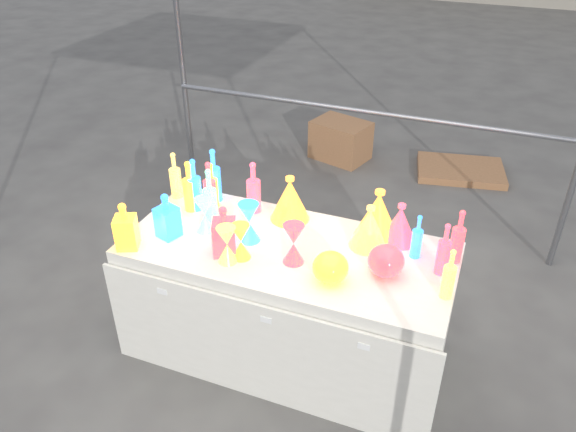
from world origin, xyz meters
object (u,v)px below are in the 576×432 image
(hourglass_0, at_px, (294,244))
(globe_0, at_px, (330,269))
(display_table, at_px, (287,301))
(lampshade_0, at_px, (290,198))
(cardboard_box_closed, at_px, (341,140))
(decanter_0, at_px, (125,225))
(bottle_0, at_px, (190,186))

(hourglass_0, relative_size, globe_0, 1.25)
(display_table, xyz_separation_m, lampshade_0, (-0.10, 0.29, 0.51))
(cardboard_box_closed, relative_size, globe_0, 2.92)
(lampshade_0, bearing_deg, hourglass_0, -59.39)
(display_table, bearing_deg, lampshade_0, 108.75)
(decanter_0, bearing_deg, bottle_0, 50.77)
(lampshade_0, bearing_deg, bottle_0, -161.64)
(decanter_0, bearing_deg, display_table, -4.12)
(lampshade_0, bearing_deg, display_table, -64.45)
(display_table, relative_size, hourglass_0, 8.11)
(bottle_0, xyz_separation_m, hourglass_0, (0.76, -0.27, -0.05))
(decanter_0, xyz_separation_m, lampshade_0, (0.71, 0.59, 0.00))
(cardboard_box_closed, xyz_separation_m, hourglass_0, (0.55, -2.77, 0.67))
(display_table, height_order, decanter_0, decanter_0)
(display_table, relative_size, lampshade_0, 6.73)
(bottle_0, height_order, hourglass_0, bottle_0)
(bottle_0, bearing_deg, lampshade_0, 11.55)
(cardboard_box_closed, bearing_deg, bottle_0, -78.26)
(hourglass_0, distance_m, globe_0, 0.24)
(globe_0, bearing_deg, hourglass_0, 160.10)
(cardboard_box_closed, distance_m, lampshade_0, 2.50)
(decanter_0, relative_size, hourglass_0, 1.21)
(globe_0, distance_m, lampshade_0, 0.62)
(hourglass_0, height_order, lampshade_0, lampshade_0)
(display_table, relative_size, bottle_0, 5.73)
(cardboard_box_closed, distance_m, hourglass_0, 2.90)
(bottle_0, height_order, decanter_0, bottle_0)
(display_table, bearing_deg, globe_0, -31.53)
(display_table, height_order, cardboard_box_closed, display_table)
(hourglass_0, distance_m, lampshade_0, 0.43)
(hourglass_0, height_order, globe_0, hourglass_0)
(globe_0, xyz_separation_m, lampshade_0, (-0.40, 0.47, 0.06))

